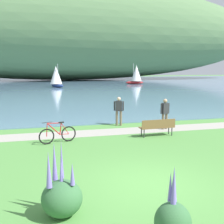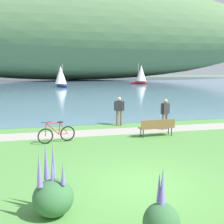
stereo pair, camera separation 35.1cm
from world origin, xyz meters
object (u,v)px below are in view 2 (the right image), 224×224
at_px(bicycle_leaning_near_bench, 57,134).
at_px(person_on_the_grass, 165,112).
at_px(sailboat_nearest_to_shore, 61,76).
at_px(sailboat_mid_bay, 141,74).
at_px(person_at_shoreline, 119,109).
at_px(park_bench_near_camera, 157,126).

height_order(bicycle_leaning_near_bench, person_on_the_grass, person_on_the_grass).
xyz_separation_m(sailboat_nearest_to_shore, sailboat_mid_bay, (16.09, 5.07, 0.09)).
bearing_deg(bicycle_leaning_near_bench, person_at_shoreline, 38.47).
height_order(person_on_the_grass, sailboat_mid_bay, sailboat_mid_bay).
distance_m(park_bench_near_camera, person_at_shoreline, 3.24).
bearing_deg(person_at_shoreline, sailboat_mid_bay, 69.23).
relative_size(park_bench_near_camera, bicycle_leaning_near_bench, 1.06).
relative_size(person_at_shoreline, sailboat_nearest_to_shore, 0.44).
height_order(park_bench_near_camera, sailboat_mid_bay, sailboat_mid_bay).
distance_m(park_bench_near_camera, person_on_the_grass, 1.80).
distance_m(person_at_shoreline, sailboat_nearest_to_shore, 32.72).
bearing_deg(park_bench_near_camera, sailboat_nearest_to_shore, 94.74).
xyz_separation_m(park_bench_near_camera, person_at_shoreline, (-1.17, 2.99, 0.46)).
bearing_deg(sailboat_nearest_to_shore, park_bench_near_camera, -85.26).
bearing_deg(person_at_shoreline, bicycle_leaning_near_bench, -141.53).
bearing_deg(person_on_the_grass, person_at_shoreline, 144.34).
bearing_deg(sailboat_mid_bay, park_bench_near_camera, -107.88).
height_order(sailboat_nearest_to_shore, sailboat_mid_bay, sailboat_mid_bay).
distance_m(sailboat_nearest_to_shore, sailboat_mid_bay, 16.87).
distance_m(park_bench_near_camera, sailboat_mid_bay, 42.81).
relative_size(person_at_shoreline, sailboat_mid_bay, 0.41).
distance_m(person_at_shoreline, person_on_the_grass, 2.73).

